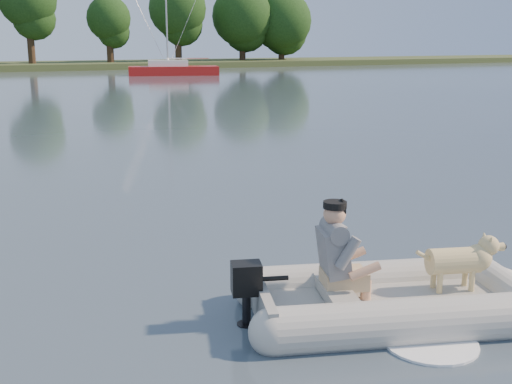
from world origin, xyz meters
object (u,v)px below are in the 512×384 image
dinghy (399,264)px  dog (454,265)px  man (336,249)px  sailboat (173,70)px

dinghy → dog: dinghy is taller
man → sailboat: sailboat is taller
man → sailboat: bearing=90.7°
dog → man: bearing=180.0°
dinghy → sailboat: 47.53m
dinghy → man: size_ratio=4.48×
dinghy → sailboat: size_ratio=0.47×
dinghy → sailboat: (12.20, 45.94, -0.14)m
dinghy → man: man is taller
dog → sailboat: sailboat is taller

